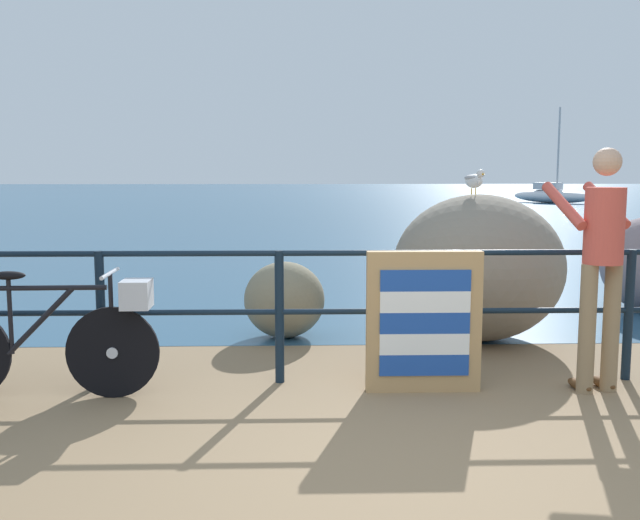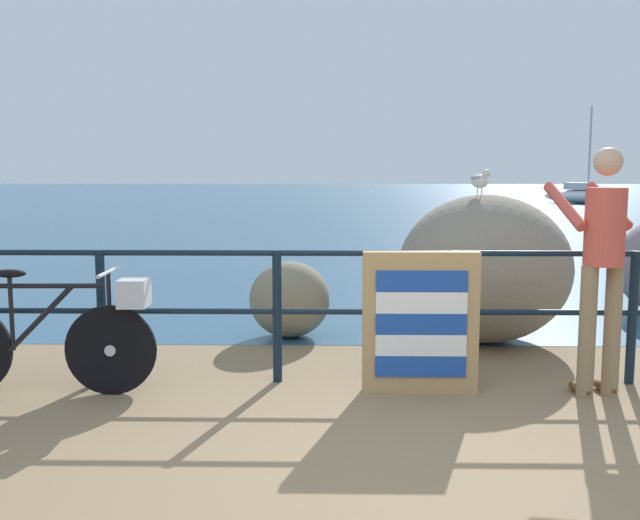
{
  "view_description": "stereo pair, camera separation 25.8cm",
  "coord_description": "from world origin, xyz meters",
  "px_view_note": "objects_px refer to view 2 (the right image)",
  "views": [
    {
      "loc": [
        -0.51,
        -3.42,
        1.61
      ],
      "look_at": [
        -0.35,
        2.28,
        0.9
      ],
      "focal_mm": 39.71,
      "sensor_mm": 36.0,
      "label": 1
    },
    {
      "loc": [
        -0.26,
        -3.42,
        1.61
      ],
      "look_at": [
        -0.35,
        2.28,
        0.9
      ],
      "focal_mm": 39.71,
      "sensor_mm": 36.0,
      "label": 2
    }
  ],
  "objects_px": {
    "bicycle": "(59,332)",
    "breakwater_boulder_main": "(484,268)",
    "person_at_railing": "(602,259)",
    "breakwater_boulder_left": "(290,299)",
    "seagull": "(480,180)",
    "folded_deckchair_stack": "(420,323)",
    "sailboat": "(584,195)"
  },
  "relations": [
    {
      "from": "person_at_railing",
      "to": "folded_deckchair_stack",
      "type": "height_order",
      "value": "person_at_railing"
    },
    {
      "from": "breakwater_boulder_left",
      "to": "sailboat",
      "type": "relative_size",
      "value": 0.16
    },
    {
      "from": "breakwater_boulder_left",
      "to": "seagull",
      "type": "xyz_separation_m",
      "value": [
        1.78,
        -0.23,
        1.17
      ]
    },
    {
      "from": "person_at_railing",
      "to": "seagull",
      "type": "height_order",
      "value": "person_at_railing"
    },
    {
      "from": "sailboat",
      "to": "bicycle",
      "type": "bearing_deg",
      "value": -68.13
    },
    {
      "from": "breakwater_boulder_main",
      "to": "sailboat",
      "type": "distance_m",
      "value": 32.04
    },
    {
      "from": "bicycle",
      "to": "seagull",
      "type": "relative_size",
      "value": 4.97
    },
    {
      "from": "breakwater_boulder_left",
      "to": "seagull",
      "type": "distance_m",
      "value": 2.14
    },
    {
      "from": "bicycle",
      "to": "breakwater_boulder_main",
      "type": "xyz_separation_m",
      "value": [
        3.41,
        1.71,
        0.23
      ]
    },
    {
      "from": "bicycle",
      "to": "person_at_railing",
      "type": "distance_m",
      "value": 3.92
    },
    {
      "from": "breakwater_boulder_left",
      "to": "bicycle",
      "type": "bearing_deg",
      "value": -130.16
    },
    {
      "from": "bicycle",
      "to": "breakwater_boulder_left",
      "type": "distance_m",
      "value": 2.41
    },
    {
      "from": "bicycle",
      "to": "folded_deckchair_stack",
      "type": "bearing_deg",
      "value": 0.47
    },
    {
      "from": "breakwater_boulder_left",
      "to": "seagull",
      "type": "relative_size",
      "value": 2.29
    },
    {
      "from": "person_at_railing",
      "to": "breakwater_boulder_main",
      "type": "relative_size",
      "value": 1.1
    },
    {
      "from": "breakwater_boulder_main",
      "to": "folded_deckchair_stack",
      "type": "bearing_deg",
      "value": -116.35
    },
    {
      "from": "seagull",
      "to": "sailboat",
      "type": "bearing_deg",
      "value": 143.12
    },
    {
      "from": "person_at_railing",
      "to": "folded_deckchair_stack",
      "type": "distance_m",
      "value": 1.36
    },
    {
      "from": "breakwater_boulder_main",
      "to": "breakwater_boulder_left",
      "type": "distance_m",
      "value": 1.89
    },
    {
      "from": "breakwater_boulder_left",
      "to": "seagull",
      "type": "height_order",
      "value": "seagull"
    },
    {
      "from": "person_at_railing",
      "to": "seagull",
      "type": "bearing_deg",
      "value": 7.17
    },
    {
      "from": "folded_deckchair_stack",
      "to": "breakwater_boulder_main",
      "type": "relative_size",
      "value": 0.64
    },
    {
      "from": "breakwater_boulder_main",
      "to": "bicycle",
      "type": "bearing_deg",
      "value": -153.38
    },
    {
      "from": "bicycle",
      "to": "breakwater_boulder_left",
      "type": "relative_size",
      "value": 2.17
    },
    {
      "from": "person_at_railing",
      "to": "breakwater_boulder_main",
      "type": "distance_m",
      "value": 1.74
    },
    {
      "from": "folded_deckchair_stack",
      "to": "breakwater_boulder_main",
      "type": "xyz_separation_m",
      "value": [
        0.8,
        1.62,
        0.18
      ]
    },
    {
      "from": "breakwater_boulder_main",
      "to": "person_at_railing",
      "type": "bearing_deg",
      "value": -73.94
    },
    {
      "from": "folded_deckchair_stack",
      "to": "person_at_railing",
      "type": "bearing_deg",
      "value": -1.14
    },
    {
      "from": "bicycle",
      "to": "folded_deckchair_stack",
      "type": "xyz_separation_m",
      "value": [
        2.61,
        0.09,
        0.06
      ]
    },
    {
      "from": "breakwater_boulder_main",
      "to": "breakwater_boulder_left",
      "type": "bearing_deg",
      "value": 175.97
    },
    {
      "from": "person_at_railing",
      "to": "breakwater_boulder_main",
      "type": "xyz_separation_m",
      "value": [
        -0.47,
        1.64,
        -0.29
      ]
    },
    {
      "from": "folded_deckchair_stack",
      "to": "bicycle",
      "type": "bearing_deg",
      "value": -177.98
    }
  ]
}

